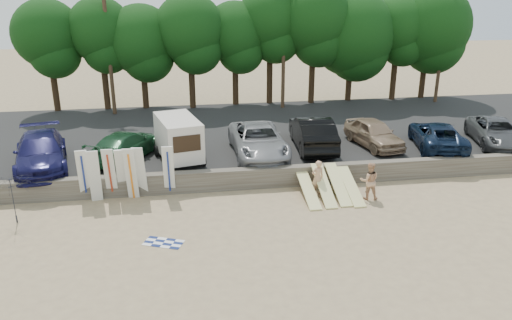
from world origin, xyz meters
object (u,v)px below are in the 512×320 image
object	(u,v)px
car_0	(41,152)
car_2	(258,140)
box_trailer	(178,137)
car_5	(437,135)
car_6	(497,132)
beachgoer_b	(369,181)
car_1	(125,145)
cooler	(340,189)
car_4	(374,133)
beachgoer_a	(318,177)
beach_umbrella	(15,200)
car_3	(313,133)

from	to	relation	value
car_0	car_2	size ratio (longest dim) A/B	1.00
box_trailer	car_5	world-z (taller)	box_trailer
car_6	car_0	bearing A→B (deg)	-164.64
car_0	beachgoer_b	distance (m)	15.93
car_1	cooler	world-z (taller)	car_1
car_4	beachgoer_b	world-z (taller)	car_4
car_5	beachgoer_a	size ratio (longest dim) A/B	3.10
car_4	beachgoer_a	distance (m)	6.36
beachgoer_b	beach_umbrella	xyz separation A→B (m)	(-15.27, -0.06, 0.15)
box_trailer	beachgoer_a	xyz separation A→B (m)	(6.34, -3.69, -1.14)
car_2	beachgoer_a	xyz separation A→B (m)	(2.17, -3.99, -0.67)
car_4	car_5	world-z (taller)	car_4
car_1	cooler	size ratio (longest dim) A/B	13.10
box_trailer	car_0	distance (m)	6.74
box_trailer	car_5	distance (m)	14.20
car_2	car_5	world-z (taller)	car_2
car_6	beach_umbrella	size ratio (longest dim) A/B	2.26
cooler	car_2	bearing A→B (deg)	136.81
car_3	car_6	distance (m)	10.55
car_5	beachgoer_b	bearing A→B (deg)	52.93
car_0	car_6	world-z (taller)	car_0
beachgoer_b	car_1	bearing A→B (deg)	-14.86
cooler	beach_umbrella	size ratio (longest dim) A/B	0.17
car_5	car_6	bearing A→B (deg)	-166.04
box_trailer	car_2	distance (m)	4.22
car_0	car_2	distance (m)	10.91
beachgoer_a	beachgoer_b	distance (m)	2.36
car_3	car_4	world-z (taller)	car_3
car_3	beachgoer_a	xyz separation A→B (m)	(-0.98, -4.68, -0.76)
cooler	beachgoer_b	bearing A→B (deg)	-34.98
beach_umbrella	car_6	bearing A→B (deg)	10.75
car_4	car_5	size ratio (longest dim) A/B	0.85
box_trailer	car_2	bearing A→B (deg)	-8.74
car_1	car_2	xyz separation A→B (m)	(6.92, -0.51, 0.08)
cooler	beach_umbrella	world-z (taller)	beach_umbrella
box_trailer	beachgoer_b	distance (m)	9.74
car_0	car_1	bearing A→B (deg)	-0.24
car_1	beach_umbrella	size ratio (longest dim) A/B	2.17
car_4	beachgoer_b	distance (m)	5.86
car_3	beachgoer_a	bearing A→B (deg)	82.20
box_trailer	car_4	distance (m)	10.85
car_0	beachgoer_a	xyz separation A→B (m)	(13.07, -3.66, -0.70)
car_2	car_5	distance (m)	10.02
box_trailer	car_4	size ratio (longest dim) A/B	0.88
car_1	car_3	world-z (taller)	car_3
car_2	beach_umbrella	bearing A→B (deg)	-156.53
car_5	cooler	bearing A→B (deg)	42.58
car_2	beachgoer_a	size ratio (longest dim) A/B	3.47
beachgoer_a	beachgoer_b	size ratio (longest dim) A/B	0.95
car_5	car_0	bearing A→B (deg)	13.99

